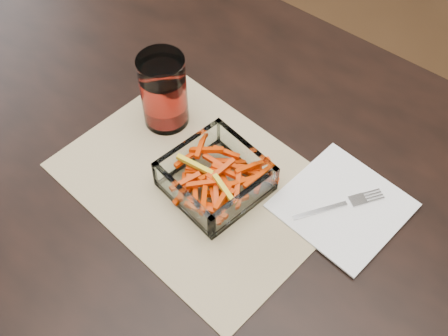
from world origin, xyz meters
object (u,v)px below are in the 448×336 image
(glass_bowl, at_px, (215,178))
(tumbler, at_px, (164,93))
(dining_table, at_px, (240,210))
(fork, at_px, (342,205))

(glass_bowl, relative_size, tumbler, 1.17)
(dining_table, distance_m, tumbler, 0.25)
(glass_bowl, bearing_deg, dining_table, 52.61)
(dining_table, bearing_deg, glass_bowl, -127.39)
(dining_table, height_order, fork, fork)
(glass_bowl, bearing_deg, tumbler, 159.56)
(glass_bowl, xyz_separation_m, fork, (0.19, 0.10, -0.02))
(tumbler, bearing_deg, fork, 5.83)
(glass_bowl, height_order, tumbler, tumbler)
(dining_table, relative_size, glass_bowl, 9.43)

